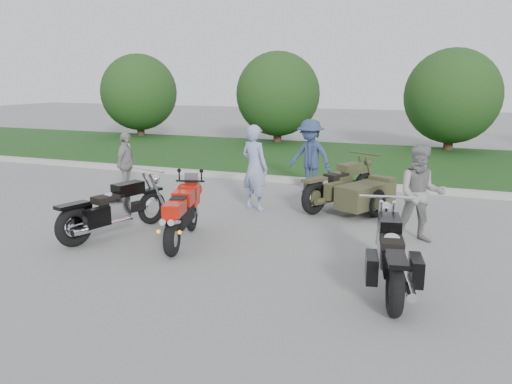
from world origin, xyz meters
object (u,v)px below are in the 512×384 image
(cruiser_sidecar, at_px, (354,192))
(cruiser_right, at_px, (391,258))
(person_grey, at_px, (421,194))
(cruiser_left, at_px, (111,211))
(person_stripe, at_px, (255,168))
(person_denim, at_px, (310,156))
(sportbike_red, at_px, (182,213))
(person_back, at_px, (126,164))

(cruiser_sidecar, bearing_deg, cruiser_right, -46.74)
(person_grey, bearing_deg, cruiser_left, -173.38)
(cruiser_sidecar, distance_m, person_grey, 2.23)
(person_stripe, xyz_separation_m, person_denim, (0.72, 2.06, -0.01))
(sportbike_red, height_order, person_grey, person_grey)
(person_grey, height_order, person_denim, person_denim)
(cruiser_sidecar, distance_m, person_stripe, 2.24)
(cruiser_sidecar, bearing_deg, person_stripe, -138.77)
(person_grey, bearing_deg, person_denim, 121.54)
(cruiser_right, relative_size, cruiser_sidecar, 1.03)
(cruiser_left, xyz_separation_m, cruiser_sidecar, (3.91, 3.31, -0.03))
(sportbike_red, bearing_deg, person_stripe, 67.72)
(person_stripe, height_order, person_grey, person_stripe)
(sportbike_red, relative_size, person_back, 1.26)
(person_grey, bearing_deg, person_stripe, 152.53)
(sportbike_red, distance_m, person_denim, 4.87)
(sportbike_red, height_order, cruiser_right, sportbike_red)
(cruiser_sidecar, height_order, person_grey, person_grey)
(cruiser_right, bearing_deg, person_denim, 104.74)
(person_grey, bearing_deg, cruiser_sidecar, 120.94)
(person_grey, bearing_deg, cruiser_right, -106.58)
(person_stripe, height_order, person_back, person_stripe)
(person_stripe, bearing_deg, person_back, 16.96)
(cruiser_left, bearing_deg, person_back, 137.39)
(person_stripe, distance_m, person_denim, 2.18)
(cruiser_right, relative_size, person_stripe, 1.28)
(person_denim, bearing_deg, sportbike_red, -85.14)
(person_stripe, bearing_deg, cruiser_right, 155.18)
(sportbike_red, xyz_separation_m, person_denim, (1.08, 4.73, 0.38))
(cruiser_right, xyz_separation_m, person_back, (-6.89, 3.69, 0.30))
(cruiser_right, height_order, person_stripe, person_stripe)
(cruiser_right, relative_size, person_grey, 1.38)
(cruiser_right, bearing_deg, person_back, 141.18)
(person_grey, xyz_separation_m, person_back, (-7.13, 1.33, -0.10))
(person_grey, height_order, person_back, person_grey)
(sportbike_red, distance_m, person_stripe, 2.72)
(person_denim, relative_size, person_back, 1.20)
(sportbike_red, xyz_separation_m, person_back, (-3.20, 2.93, 0.22))
(cruiser_left, height_order, person_back, person_back)
(cruiser_left, bearing_deg, person_stripe, 73.83)
(cruiser_left, bearing_deg, person_denim, 79.39)
(cruiser_right, xyz_separation_m, person_grey, (0.24, 2.36, 0.40))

